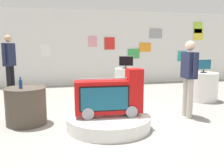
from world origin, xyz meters
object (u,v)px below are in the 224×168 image
Objects in this scene: display_pedestal_left_rear at (126,80)px; shopper_browsing_near_truck at (9,61)px; tv_on_left_rear at (126,62)px; tv_on_center_rear at (204,65)px; side_table_round at (26,105)px; shopper_browsing_rear at (189,73)px; display_pedestal_center_rear at (203,87)px; main_display_pedestal at (109,122)px; bottle_on_side_table at (21,84)px; novelty_firetruck_tv at (110,97)px.

shopper_browsing_near_truck reaches higher than display_pedestal_left_rear.
tv_on_left_rear is 1.00× the size of tv_on_center_rear.
display_pedestal_left_rear is at bearing 1.06° from shopper_browsing_near_truck.
side_table_round is (-2.77, -2.72, -0.02)m from display_pedestal_left_rear.
shopper_browsing_rear is at bearing -132.73° from tv_on_center_rear.
display_pedestal_center_rear is (1.71, -1.67, -0.59)m from tv_on_left_rear.
tv_on_left_rear is at bearing 68.88° from main_display_pedestal.
tv_on_left_rear reaches higher than side_table_round.
main_display_pedestal is 3.26× the size of tv_on_left_rear.
display_pedestal_left_rear is 3.58× the size of bottle_on_side_table.
shopper_browsing_rear reaches higher than display_pedestal_left_rear.
side_table_round is at bearing 175.32° from shopper_browsing_rear.
bottle_on_side_table is at bearing -76.67° from shopper_browsing_near_truck.
display_pedestal_left_rear and display_pedestal_center_rear have the same top height.
bottle_on_side_table is 0.12× the size of shopper_browsing_near_truck.
novelty_firetruck_tv is 2.60× the size of tv_on_center_rear.
novelty_firetruck_tv is 0.68× the size of shopper_browsing_near_truck.
main_display_pedestal is 0.85× the size of shopper_browsing_near_truck.
main_display_pedestal is at bearing -151.42° from tv_on_center_rear.
tv_on_left_rear is 2.18× the size of bottle_on_side_table.
tv_on_center_rear is (1.71, -1.67, -0.00)m from tv_on_left_rear.
novelty_firetruck_tv is 1.67m from bottle_on_side_table.
shopper_browsing_rear is (-1.21, -1.32, 0.55)m from display_pedestal_center_rear.
tv_on_left_rear reaches higher than novelty_firetruck_tv.
display_pedestal_center_rear is 5.47m from shopper_browsing_near_truck.
bottle_on_side_table is (-4.54, -1.14, -0.18)m from tv_on_center_rear.
tv_on_left_rear is 0.60× the size of display_pedestal_center_rear.
display_pedestal_center_rear is at bearing 28.64° from main_display_pedestal.
novelty_firetruck_tv is at bearing -151.04° from display_pedestal_center_rear.
tv_on_left_rear is 0.30× the size of shopper_browsing_rear.
tv_on_center_rear is at bearing -44.38° from display_pedestal_left_rear.
bottle_on_side_table is (-2.83, -2.81, -0.18)m from tv_on_left_rear.
shopper_browsing_rear is at bearing -36.30° from shopper_browsing_near_truck.
side_table_round is at bearing -74.95° from shopper_browsing_near_truck.
display_pedestal_center_rear is (1.71, -1.67, 0.00)m from display_pedestal_left_rear.
bottle_on_side_table is at bearing -135.20° from display_pedestal_left_rear.
shopper_browsing_near_truck reaches higher than shopper_browsing_rear.
main_display_pedestal is 1.98m from shopper_browsing_rear.
shopper_browsing_rear is (3.98, -2.92, -0.12)m from shopper_browsing_near_truck.
tv_on_center_rear is at bearing -17.23° from shopper_browsing_near_truck.
tv_on_center_rear reaches higher than novelty_firetruck_tv.
display_pedestal_center_rear is at bearing 14.09° from bottle_on_side_table.
display_pedestal_left_rear is at bearing 44.51° from side_table_round.
display_pedestal_center_rear is 0.59m from tv_on_center_rear.
novelty_firetruck_tv is 1.81m from shopper_browsing_rear.
tv_on_center_rear is at bearing 14.04° from bottle_on_side_table.
shopper_browsing_rear is at bearing -4.68° from side_table_round.
novelty_firetruck_tv is 3.40m from tv_on_center_rear.
tv_on_left_rear is (1.27, 3.29, 0.86)m from main_display_pedestal.
tv_on_left_rear is 0.60× the size of side_table_round.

